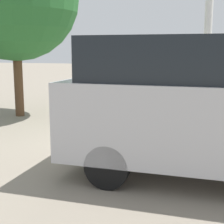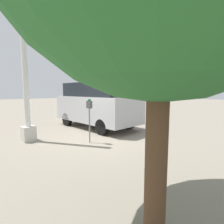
# 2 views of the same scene
# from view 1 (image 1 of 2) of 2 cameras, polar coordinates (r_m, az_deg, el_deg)

# --- Properties ---
(ground_plane) EXTENTS (80.00, 80.00, 0.00)m
(ground_plane) POSITION_cam_1_polar(r_m,az_deg,el_deg) (7.37, 2.27, -5.89)
(ground_plane) COLOR gray
(parking_meter_near) EXTENTS (0.21, 0.13, 1.58)m
(parking_meter_near) POSITION_cam_1_polar(r_m,az_deg,el_deg) (7.76, 1.73, 3.70)
(parking_meter_near) COLOR gray
(parking_meter_near) RESTS_ON ground
(lamp_post) EXTENTS (0.44, 0.44, 6.12)m
(lamp_post) POSITION_cam_1_polar(r_m,az_deg,el_deg) (8.94, 15.59, 11.32)
(lamp_post) COLOR beige
(lamp_post) RESTS_ON ground
(parked_van) EXTENTS (4.63, 1.99, 2.26)m
(parked_van) POSITION_cam_1_polar(r_m,az_deg,el_deg) (5.60, 15.78, 1.22)
(parked_van) COLOR #B2B2B7
(parked_van) RESTS_ON ground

